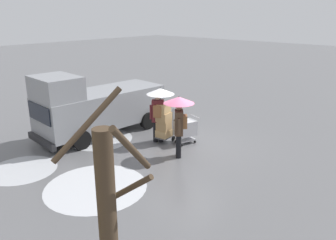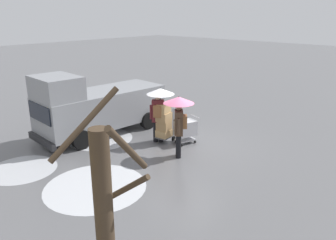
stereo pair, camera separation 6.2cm
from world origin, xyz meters
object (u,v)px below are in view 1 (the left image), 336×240
at_px(pedestrian_pink_side, 159,103).
at_px(pedestrian_black_side, 179,113).
at_px(hand_dolly_boxes, 164,122).
at_px(shopping_cart_vendor, 186,129).
at_px(cargo_van_parked_right, 96,106).

bearing_deg(pedestrian_pink_side, pedestrian_black_side, 159.96).
xyz_separation_m(pedestrian_pink_side, pedestrian_black_side, (-1.42, 0.52, 0.00)).
bearing_deg(hand_dolly_boxes, pedestrian_black_side, 154.05).
xyz_separation_m(shopping_cart_vendor, hand_dolly_boxes, (0.67, 0.48, 0.25)).
height_order(hand_dolly_boxes, pedestrian_black_side, pedestrian_black_side).
distance_m(cargo_van_parked_right, pedestrian_black_side, 3.99).
bearing_deg(cargo_van_parked_right, pedestrian_pink_side, -157.83).
distance_m(hand_dolly_boxes, pedestrian_pink_side, 0.78).
distance_m(hand_dolly_boxes, pedestrian_black_side, 1.60).
height_order(pedestrian_pink_side, pedestrian_black_side, same).
bearing_deg(pedestrian_black_side, pedestrian_pink_side, -20.04).
height_order(cargo_van_parked_right, shopping_cart_vendor, cargo_van_parked_right).
distance_m(shopping_cart_vendor, pedestrian_black_side, 1.61).
xyz_separation_m(hand_dolly_boxes, pedestrian_black_side, (-1.27, 0.62, 0.76)).
bearing_deg(cargo_van_parked_right, shopping_cart_vendor, -154.21).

